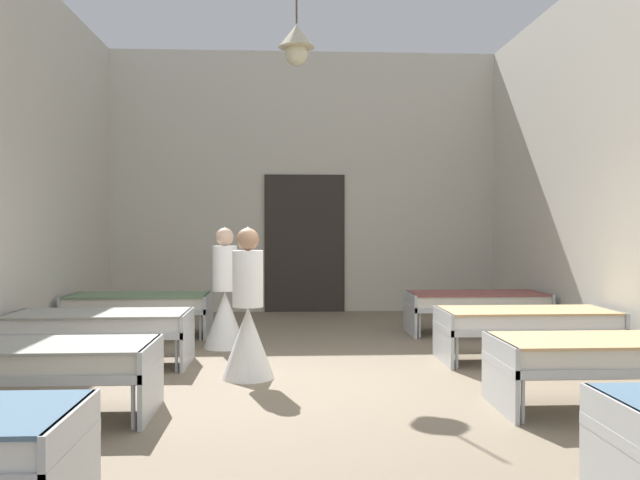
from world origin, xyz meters
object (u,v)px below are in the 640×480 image
Objects in this scene: bed_left_row_1 at (30,361)px; nurse_mid_aisle at (225,305)px; bed_left_row_2 at (99,325)px; nurse_near_aisle at (248,324)px; bed_right_row_2 at (526,322)px; bed_right_row_3 at (476,302)px; bed_left_row_3 at (139,304)px; bed_right_row_1 at (612,355)px.

bed_left_row_1 is 1.28× the size of nurse_mid_aisle.
bed_left_row_2 is 1.74m from nurse_near_aisle.
bed_right_row_2 is 3.54m from nurse_mid_aisle.
bed_left_row_1 is at bearing -157.70° from bed_right_row_2.
nurse_mid_aisle reaches higher than bed_left_row_2.
bed_left_row_2 is 1.00× the size of bed_right_row_3.
bed_left_row_3 is (0.00, 3.80, 0.00)m from bed_left_row_1.
bed_right_row_2 is 5.01m from bed_left_row_3.
bed_left_row_1 and bed_right_row_1 have the same top height.
nurse_mid_aisle is at bearing -165.16° from bed_right_row_3.
bed_right_row_2 is 1.90m from bed_right_row_3.
bed_left_row_1 is 4.63m from bed_right_row_1.
bed_left_row_1 is 3.15m from nurse_mid_aisle.
bed_right_row_2 is 1.28× the size of nurse_mid_aisle.
bed_right_row_1 is (4.63, 0.00, 0.00)m from bed_left_row_1.
bed_left_row_1 is 5.99m from bed_right_row_3.
nurse_mid_aisle is (1.24, 1.00, 0.09)m from bed_left_row_2.
bed_right_row_3 is (0.00, 1.90, 0.00)m from bed_right_row_2.
bed_left_row_1 is 1.00× the size of bed_left_row_3.
nurse_mid_aisle is (1.24, -0.90, 0.09)m from bed_left_row_3.
bed_left_row_1 is 1.00× the size of bed_left_row_2.
bed_left_row_2 is 4.63m from bed_right_row_2.
nurse_near_aisle reaches higher than bed_right_row_3.
bed_left_row_1 is at bearing 180.00° from bed_right_row_1.
bed_right_row_3 is at bearing 122.65° from nurse_mid_aisle.
bed_left_row_2 is 1.00× the size of bed_left_row_3.
bed_right_row_3 is at bearing 0.00° from bed_left_row_3.
bed_right_row_2 is (0.00, 1.90, 0.00)m from bed_right_row_1.
bed_right_row_3 is 1.28× the size of nurse_near_aisle.
bed_right_row_3 is at bearing -59.58° from nurse_near_aisle.
bed_right_row_1 is at bearing 0.00° from bed_left_row_1.
bed_right_row_2 is at bearing 22.30° from bed_left_row_1.
bed_left_row_1 is 5.01m from bed_right_row_2.
bed_right_row_2 is at bearing 90.00° from bed_right_row_1.
nurse_mid_aisle is (-3.39, -0.90, 0.09)m from bed_right_row_3.
bed_left_row_2 is 1.90m from bed_left_row_3.
nurse_near_aisle is (1.61, -0.65, 0.09)m from bed_left_row_2.
nurse_near_aisle reaches higher than bed_right_row_1.
nurse_near_aisle is (-3.02, 1.25, 0.09)m from bed_right_row_1.
nurse_near_aisle is (-3.02, -2.55, 0.09)m from bed_right_row_3.
nurse_near_aisle is at bearing 37.75° from bed_left_row_1.
bed_right_row_3 is (4.63, 0.00, 0.00)m from bed_left_row_3.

